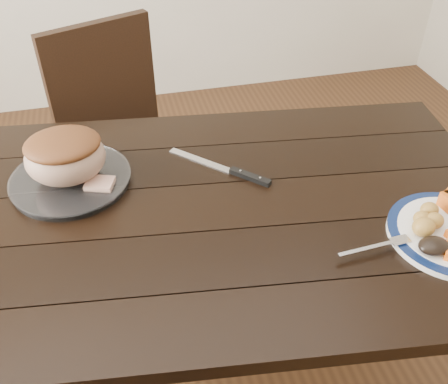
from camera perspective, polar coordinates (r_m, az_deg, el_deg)
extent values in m
plane|color=#472B16|center=(1.84, -2.73, -19.64)|extent=(4.00, 4.00, 0.00)
cube|color=black|center=(1.27, -3.73, -2.43)|extent=(1.70, 1.09, 0.04)
cube|color=black|center=(1.94, 17.73, -1.70)|extent=(0.07, 0.07, 0.71)
cube|color=black|center=(1.94, -10.16, 3.40)|extent=(0.55, 0.55, 0.04)
cube|color=black|center=(1.97, -13.74, 12.03)|extent=(0.40, 0.19, 0.46)
cube|color=black|center=(2.27, -7.60, 2.35)|extent=(0.04, 0.04, 0.43)
cube|color=black|center=(2.03, -2.57, -2.61)|extent=(0.04, 0.04, 0.43)
cube|color=black|center=(2.17, -15.84, -1.05)|extent=(0.04, 0.04, 0.43)
cube|color=black|center=(1.92, -11.63, -6.76)|extent=(0.04, 0.04, 0.43)
cylinder|color=white|center=(1.38, -17.07, 1.25)|extent=(0.31, 0.31, 0.02)
ellipsoid|color=gold|center=(1.22, 21.86, -3.73)|extent=(0.05, 0.05, 0.05)
ellipsoid|color=gold|center=(1.25, 21.68, -2.81)|extent=(0.04, 0.04, 0.03)
ellipsoid|color=gold|center=(1.25, 22.88, -3.05)|extent=(0.05, 0.04, 0.04)
ellipsoid|color=gold|center=(1.28, 22.42, -1.90)|extent=(0.04, 0.04, 0.04)
ellipsoid|color=black|center=(1.20, 22.85, -5.68)|extent=(0.07, 0.05, 0.03)
cube|color=silver|center=(1.16, 15.99, -6.29)|extent=(0.14, 0.02, 0.00)
cube|color=silver|center=(1.21, 19.46, -5.26)|extent=(0.05, 0.03, 0.00)
ellipsoid|color=tan|center=(1.34, -17.67, 3.75)|extent=(0.20, 0.18, 0.13)
cube|color=tan|center=(1.32, -14.00, 0.89)|extent=(0.08, 0.08, 0.02)
cube|color=silver|center=(1.41, -2.73, 3.65)|extent=(0.16, 0.16, 0.00)
cube|color=black|center=(1.34, 2.99, 1.77)|extent=(0.10, 0.10, 0.01)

